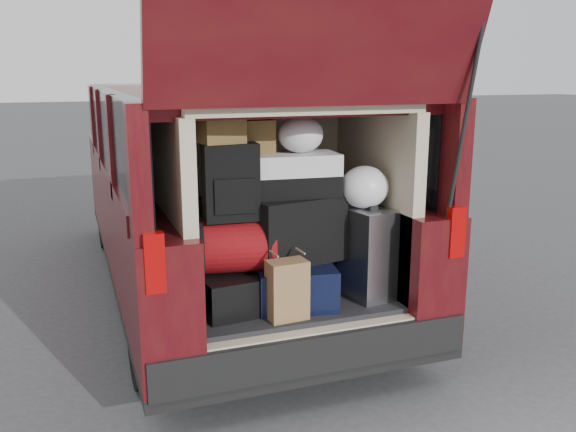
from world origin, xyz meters
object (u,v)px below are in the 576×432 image
at_px(silver_roller, 364,252).
at_px(twotone_duffel, 291,175).
at_px(navy_hardshell, 292,280).
at_px(red_duffel, 232,246).
at_px(kraft_bag, 287,290).
at_px(black_hardshell, 228,287).
at_px(backpack, 231,182).
at_px(black_soft_case, 295,228).

xyz_separation_m(silver_roller, twotone_duffel, (-0.44, 0.14, 0.49)).
xyz_separation_m(navy_hardshell, red_duffel, (-0.37, -0.00, 0.26)).
distance_m(kraft_bag, twotone_duffel, 0.70).
relative_size(navy_hardshell, red_duffel, 1.17).
relative_size(black_hardshell, backpack, 1.28).
xyz_separation_m(navy_hardshell, black_soft_case, (0.02, 0.02, 0.32)).
bearing_deg(navy_hardshell, backpack, -169.64).
bearing_deg(navy_hardshell, red_duffel, -170.06).
bearing_deg(red_duffel, black_hardshell, 119.31).
bearing_deg(black_soft_case, navy_hardshell, -150.24).
height_order(red_duffel, black_soft_case, black_soft_case).
bearing_deg(navy_hardshell, black_hardshell, -177.17).
xyz_separation_m(black_hardshell, black_soft_case, (0.42, -0.03, 0.33)).
xyz_separation_m(black_soft_case, twotone_duffel, (-0.01, 0.04, 0.33)).
distance_m(navy_hardshell, kraft_bag, 0.30).
bearing_deg(red_duffel, navy_hardshell, 10.24).
relative_size(silver_roller, kraft_bag, 1.64).
bearing_deg(navy_hardshell, kraft_bag, -106.07).
bearing_deg(red_duffel, kraft_bag, -37.64).
height_order(silver_roller, red_duffel, silver_roller).
height_order(navy_hardshell, backpack, backpack).
relative_size(black_hardshell, red_duffel, 1.16).
height_order(silver_roller, kraft_bag, silver_roller).
bearing_deg(red_duffel, silver_roller, 4.47).
bearing_deg(silver_roller, backpack, 163.90).
bearing_deg(silver_roller, navy_hardshell, 158.96).
relative_size(navy_hardshell, silver_roller, 1.01).
relative_size(navy_hardshell, twotone_duffel, 1.00).
xyz_separation_m(red_duffel, backpack, (-0.00, -0.00, 0.38)).
xyz_separation_m(navy_hardshell, twotone_duffel, (0.01, 0.06, 0.65)).
relative_size(black_hardshell, silver_roller, 1.00).
bearing_deg(silver_roller, black_soft_case, 155.59).
relative_size(silver_roller, twotone_duffel, 0.99).
distance_m(navy_hardshell, black_soft_case, 0.32).
relative_size(black_soft_case, twotone_duffel, 0.98).
distance_m(red_duffel, black_soft_case, 0.40).
bearing_deg(twotone_duffel, black_soft_case, -62.18).
bearing_deg(silver_roller, black_hardshell, 160.53).
bearing_deg(red_duffel, twotone_duffel, 18.64).
distance_m(black_hardshell, black_soft_case, 0.53).
relative_size(black_hardshell, black_soft_case, 1.02).
height_order(black_hardshell, silver_roller, silver_roller).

